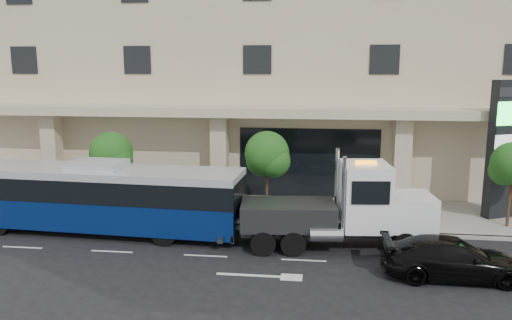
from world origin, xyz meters
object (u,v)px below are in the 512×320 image
(city_bus, at_px, (99,196))
(black_sedan, at_px, (453,258))
(signage_pylon, at_px, (504,149))
(tow_truck, at_px, (345,209))

(city_bus, distance_m, black_sedan, 15.36)
(signage_pylon, bearing_deg, black_sedan, -143.42)
(black_sedan, distance_m, signage_pylon, 9.20)
(city_bus, xyz_separation_m, black_sedan, (14.96, -3.34, -0.98))
(black_sedan, bearing_deg, city_bus, 77.59)
(tow_truck, xyz_separation_m, signage_pylon, (7.98, 5.03, 1.92))
(city_bus, distance_m, tow_truck, 11.20)
(tow_truck, bearing_deg, city_bus, 170.93)
(tow_truck, bearing_deg, black_sedan, -40.39)
(city_bus, relative_size, signage_pylon, 1.97)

